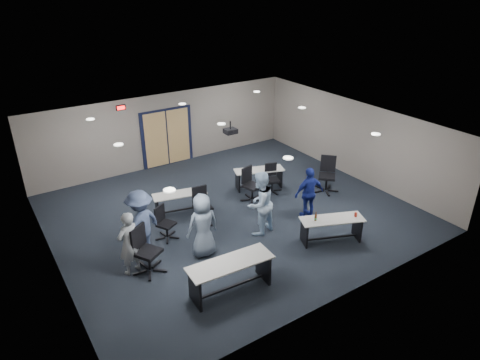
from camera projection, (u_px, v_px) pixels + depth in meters
floor at (232, 213)px, 12.93m from camera, size 10.00×10.00×0.00m
back_wall at (166, 130)px, 15.74m from camera, size 10.00×0.04×2.70m
front_wall at (345, 247)px, 8.95m from camera, size 10.00×0.04×2.70m
left_wall at (48, 222)px, 9.87m from camera, size 0.04×9.00×2.70m
right_wall at (353, 139)px, 14.82m from camera, size 0.04×9.00×2.70m
ceiling at (231, 128)px, 11.76m from camera, size 10.00×9.00×0.04m
double_door at (167, 138)px, 15.84m from camera, size 2.00×0.07×2.20m
exit_sign at (121, 108)px, 14.43m from camera, size 0.32×0.07×0.18m
ceiling_projector at (230, 131)px, 12.41m from camera, size 0.35×0.32×0.37m
ceiling_can_lights at (226, 126)px, 11.96m from camera, size 6.24×5.74×0.02m
table_front_left at (230, 271)px, 9.50m from camera, size 2.00×0.77×0.80m
table_front_right at (331, 225)px, 11.37m from camera, size 1.77×1.17×0.94m
table_back_left at (180, 199)px, 12.76m from camera, size 1.66×0.87×0.64m
table_back_right at (259, 175)px, 14.28m from camera, size 1.73×1.06×0.67m
chair_back_a at (166, 223)px, 11.48m from camera, size 0.81×0.81×0.95m
chair_back_b at (203, 206)px, 12.21m from camera, size 0.73×0.73×1.07m
chair_back_c at (252, 185)px, 13.41m from camera, size 0.86×0.86×1.10m
chair_back_d at (272, 179)px, 13.98m from camera, size 0.77×0.77×0.95m
chair_loose_left at (148, 251)px, 10.12m from camera, size 1.03×1.03×1.20m
chair_loose_right at (327, 175)px, 13.96m from camera, size 1.05×1.05×1.19m
person_gray at (129, 243)px, 10.01m from camera, size 0.68×0.55×1.63m
person_plaid at (203, 225)px, 10.66m from camera, size 0.86×0.59×1.70m
person_lightblue at (260, 203)px, 11.56m from camera, size 1.04×0.90×1.83m
person_navy at (309, 193)px, 12.39m from camera, size 0.97×0.52×1.58m
person_back at (141, 224)px, 10.59m from camera, size 1.36×1.14×1.83m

